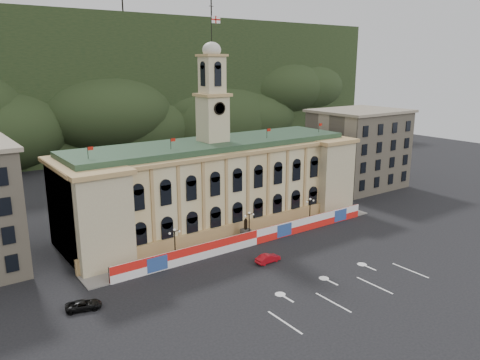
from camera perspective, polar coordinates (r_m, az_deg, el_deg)
ground at (r=68.06m, az=9.89°, el=-11.57°), size 260.00×260.00×0.00m
lane_markings at (r=65.06m, az=13.09°, el=-13.00°), size 26.00×10.00×0.02m
hill_ridge at (r=170.63m, az=-20.76°, el=9.90°), size 230.00×80.00×64.00m
city_hall at (r=85.70m, az=-3.11°, el=-0.39°), size 56.20×17.60×37.10m
side_building_right at (r=115.89m, az=14.21°, el=3.75°), size 21.00×17.00×18.60m
hoarding_fence at (r=77.92m, az=2.01°, el=-6.97°), size 50.00×0.44×2.50m
pavement at (r=80.31m, az=0.80°, el=-7.20°), size 56.00×5.50×0.16m
statue at (r=80.10m, az=0.69°, el=-6.41°), size 1.40×1.40×3.72m
lamp_left at (r=71.72m, az=-7.95°, el=-7.44°), size 1.96×0.44×5.15m
lamp_center at (r=78.70m, az=1.13°, el=-5.33°), size 1.96×0.44×5.15m
lamp_right at (r=87.38m, az=8.52°, el=-3.50°), size 1.96×0.44×5.15m
red_sedan at (r=71.42m, az=3.42°, el=-9.51°), size 1.72×4.16×1.33m
black_suv at (r=61.88m, az=-18.52°, el=-14.26°), size 4.18×5.30×1.19m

